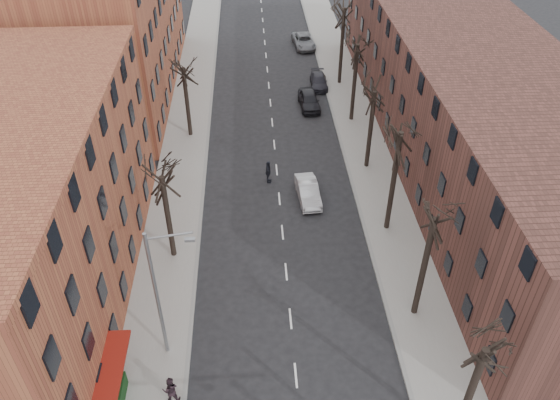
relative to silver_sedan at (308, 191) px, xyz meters
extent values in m
cube|color=gray|center=(-10.22, 11.13, -0.64)|extent=(4.00, 90.00, 0.15)
cube|color=gray|center=(5.78, 11.13, -0.64)|extent=(4.00, 90.00, 0.15)
cube|color=brown|center=(-18.22, -8.87, 5.29)|extent=(12.00, 26.00, 12.00)
cube|color=brown|center=(-18.22, 20.13, 6.29)|extent=(12.00, 28.00, 14.00)
cube|color=#502C25|center=(13.78, 6.13, 4.29)|extent=(12.00, 50.00, 10.00)
cylinder|color=slate|center=(-9.42, -13.87, 3.79)|extent=(0.20, 0.20, 9.00)
cylinder|color=slate|center=(-8.32, -13.87, 8.09)|extent=(2.39, 0.12, 0.46)
cube|color=slate|center=(-7.32, -13.87, 7.79)|extent=(0.50, 0.22, 0.14)
imported|color=#B1B3B9|center=(0.00, 0.00, 0.00)|extent=(1.86, 4.43, 1.42)
imported|color=black|center=(1.58, 14.98, 0.07)|extent=(2.14, 4.72, 1.57)
imported|color=black|center=(3.08, 19.50, -0.10)|extent=(1.80, 4.24, 1.22)
imported|color=slate|center=(2.49, 30.47, 0.00)|extent=(2.86, 5.36, 1.43)
imported|color=black|center=(-8.84, -17.06, 0.32)|extent=(0.90, 0.72, 1.77)
imported|color=black|center=(-2.99, 2.42, 0.28)|extent=(0.59, 1.20, 1.98)
camera|label=1|loc=(-4.12, -33.63, 25.32)|focal=35.00mm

